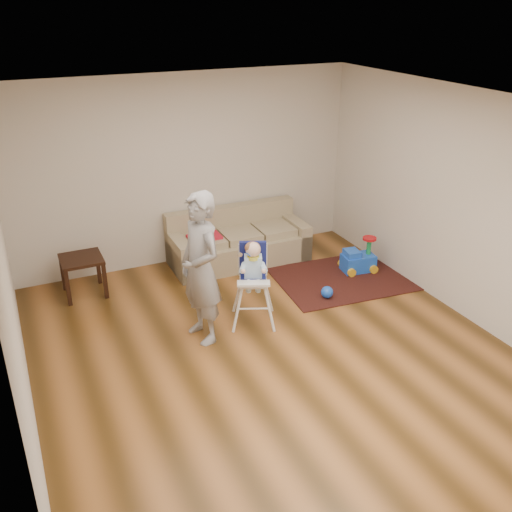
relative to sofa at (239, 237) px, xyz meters
name	(u,v)px	position (x,y,z in m)	size (l,w,h in m)	color
ground	(271,351)	(-0.60, -2.30, -0.39)	(5.50, 5.50, 0.00)	#482F11
room_envelope	(251,176)	(-0.60, -1.77, 1.49)	(5.04, 5.52, 2.72)	beige
sofa	(239,237)	(0.00, 0.00, 0.00)	(2.02, 0.84, 0.78)	tan
side_table	(83,276)	(-2.25, -0.06, -0.13)	(0.53, 0.53, 0.53)	black
area_rug	(342,278)	(1.09, -1.13, -0.38)	(1.80, 1.35, 0.01)	black
ride_on_toy	(359,254)	(1.42, -1.01, -0.13)	(0.45, 0.32, 0.50)	blue
toy_ball	(327,292)	(0.59, -1.53, -0.29)	(0.16, 0.16, 0.16)	blue
high_chair	(253,284)	(-0.52, -1.63, 0.12)	(0.64, 0.64, 1.05)	white
adult	(201,269)	(-1.18, -1.71, 0.49)	(0.64, 0.42, 1.76)	#959598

